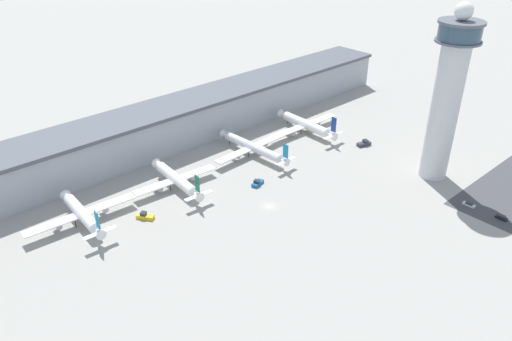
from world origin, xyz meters
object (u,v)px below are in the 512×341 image
at_px(control_tower, 448,94).
at_px(airplane_gate_delta, 306,125).
at_px(airplane_gate_alpha, 82,214).
at_px(car_blue_compact, 502,218).
at_px(airplane_gate_bravo, 176,179).
at_px(airplane_gate_charlie, 253,147).
at_px(service_truck_catering, 257,183).
at_px(service_truck_fuel, 364,144).
at_px(service_truck_baggage, 145,216).
at_px(car_green_van, 469,204).

height_order(control_tower, airplane_gate_delta, control_tower).
bearing_deg(airplane_gate_alpha, car_blue_compact, -40.97).
bearing_deg(airplane_gate_bravo, airplane_gate_charlie, 1.20).
distance_m(service_truck_catering, service_truck_fuel, 61.85).
distance_m(airplane_gate_bravo, service_truck_catering, 32.61).
height_order(service_truck_baggage, car_green_van, service_truck_baggage).
bearing_deg(service_truck_baggage, service_truck_fuel, -8.91).
relative_size(airplane_gate_delta, service_truck_fuel, 5.89).
xyz_separation_m(service_truck_catering, service_truck_fuel, (61.45, -6.99, 0.17)).
height_order(service_truck_baggage, car_blue_compact, service_truck_baggage).
bearing_deg(service_truck_fuel, car_green_van, -102.00).
xyz_separation_m(airplane_gate_alpha, service_truck_baggage, (18.24, -11.43, -3.68)).
distance_m(airplane_gate_bravo, car_blue_compact, 123.12).
height_order(airplane_gate_bravo, service_truck_fuel, airplane_gate_bravo).
bearing_deg(service_truck_catering, service_truck_baggage, 167.93).
bearing_deg(airplane_gate_alpha, service_truck_fuel, -12.67).
bearing_deg(control_tower, service_truck_fuel, 87.22).
bearing_deg(service_truck_catering, airplane_gate_delta, 22.57).
xyz_separation_m(airplane_gate_charlie, service_truck_baggage, (-62.56, -10.80, -3.19)).
relative_size(service_truck_catering, car_blue_compact, 1.52).
distance_m(airplane_gate_delta, service_truck_fuel, 30.28).
relative_size(airplane_gate_delta, car_green_van, 8.89).
height_order(airplane_gate_alpha, service_truck_catering, airplane_gate_alpha).
height_order(service_truck_fuel, car_blue_compact, service_truck_fuel).
xyz_separation_m(airplane_gate_delta, service_truck_catering, (-52.11, -21.66, -3.22)).
bearing_deg(service_truck_fuel, car_blue_compact, -99.69).
distance_m(airplane_gate_alpha, service_truck_baggage, 21.84).
height_order(control_tower, car_green_van, control_tower).
xyz_separation_m(airplane_gate_delta, service_truck_baggage, (-98.57, -11.72, -3.16)).
xyz_separation_m(airplane_gate_bravo, airplane_gate_charlie, (41.75, 0.87, -0.01)).
xyz_separation_m(control_tower, car_blue_compact, (-10.31, -34.29, -35.60)).
xyz_separation_m(airplane_gate_bravo, car_blue_compact, (75.03, -97.56, -3.50)).
relative_size(airplane_gate_alpha, service_truck_catering, 6.46).
bearing_deg(car_green_van, airplane_gate_bravo, 131.21).
xyz_separation_m(control_tower, airplane_gate_alpha, (-124.39, 64.78, -31.62)).
bearing_deg(airplane_gate_charlie, car_green_van, -69.08).
height_order(control_tower, airplane_gate_alpha, control_tower).
bearing_deg(airplane_gate_charlie, airplane_gate_delta, 1.47).
bearing_deg(car_blue_compact, service_truck_catering, 122.43).
bearing_deg(airplane_gate_alpha, airplane_gate_bravo, -2.20).
height_order(airplane_gate_bravo, service_truck_catering, airplane_gate_bravo).
distance_m(airplane_gate_alpha, car_blue_compact, 151.14).
bearing_deg(control_tower, service_truck_baggage, 153.32).
xyz_separation_m(airplane_gate_alpha, car_blue_compact, (114.08, -99.06, -3.98)).
distance_m(airplane_gate_alpha, service_truck_fuel, 129.35).
relative_size(service_truck_baggage, car_blue_compact, 1.59).
bearing_deg(car_blue_compact, service_truck_baggage, 137.56).
relative_size(service_truck_catering, service_truck_fuel, 0.89).
height_order(service_truck_catering, car_green_van, service_truck_catering).
height_order(airplane_gate_delta, service_truck_catering, airplane_gate_delta).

